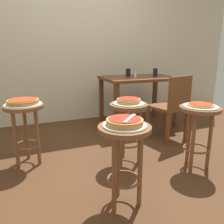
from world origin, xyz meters
The scene contains 20 objects.
ground_plane centered at (0.00, 0.00, 0.00)m, with size 6.00×6.00×0.00m, color #4C2D19.
back_wall centered at (0.00, 1.65, 1.50)m, with size 6.00×0.10×3.00m, color beige.
stool_foreground centered at (-0.22, -0.75, 0.47)m, with size 0.38×0.38×0.63m.
serving_plate_foreground centered at (-0.22, -0.75, 0.64)m, with size 0.32×0.32×0.01m, color silver.
pizza_foreground centered at (-0.22, -0.75, 0.67)m, with size 0.26×0.26×0.05m.
stool_middle centered at (0.68, -0.50, 0.47)m, with size 0.38×0.38×0.63m.
serving_plate_middle centered at (0.68, -0.50, 0.64)m, with size 0.33×0.33×0.01m, color silver.
pizza_middle centered at (0.68, -0.50, 0.65)m, with size 0.24×0.24×0.02m.
stool_leftside centered at (0.11, -0.13, 0.47)m, with size 0.38×0.38×0.63m.
serving_plate_leftside centered at (0.11, -0.13, 0.64)m, with size 0.32×0.32×0.01m, color white.
pizza_leftside centered at (0.11, -0.13, 0.67)m, with size 0.23×0.23×0.05m.
stool_rear centered at (-0.88, 0.22, 0.47)m, with size 0.38×0.38×0.63m.
serving_plate_rear centered at (-0.88, 0.22, 0.64)m, with size 0.36×0.36×0.01m, color white.
pizza_rear centered at (-0.88, 0.22, 0.67)m, with size 0.30×0.30×0.05m.
dining_table centered at (0.80, 0.97, 0.65)m, with size 1.10×0.73×0.76m.
cup_near_edge centered at (1.06, 0.92, 0.82)m, with size 0.07×0.07×0.12m, color black.
cup_far_edge centered at (0.67, 1.07, 0.82)m, with size 0.07×0.07×0.12m, color black.
condiment_shaker centered at (0.71, 0.92, 0.81)m, with size 0.04×0.04×0.09m, color white.
wooden_chair centered at (0.90, 0.24, 0.47)m, with size 0.48×0.48×0.85m.
pizza_server_knife centered at (-0.19, -0.77, 0.69)m, with size 0.22×0.02×0.01m, color silver.
Camera 1 is at (-0.88, -2.16, 1.15)m, focal length 36.97 mm.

